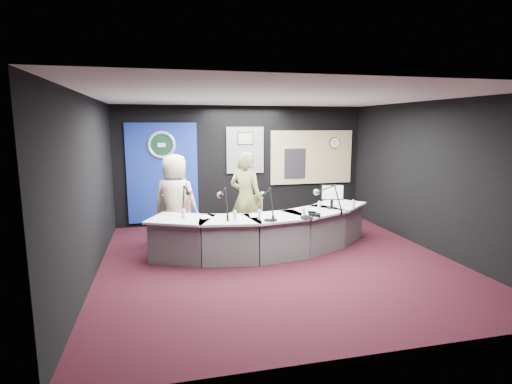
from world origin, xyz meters
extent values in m
plane|color=black|center=(0.00, 0.00, 0.00)|extent=(6.00, 6.00, 0.00)
cube|color=silver|center=(0.00, 0.00, 2.80)|extent=(6.00, 6.00, 0.02)
cube|color=black|center=(0.00, 3.00, 1.40)|extent=(6.00, 0.02, 2.80)
cube|color=black|center=(0.00, -3.00, 1.40)|extent=(6.00, 0.02, 2.80)
cube|color=black|center=(-3.00, 0.00, 1.40)|extent=(0.02, 6.00, 2.80)
cube|color=black|center=(3.00, 0.00, 1.40)|extent=(0.02, 6.00, 2.80)
cube|color=navy|center=(-1.90, 2.97, 1.25)|extent=(1.60, 0.05, 2.30)
torus|color=silver|center=(-1.90, 2.93, 1.90)|extent=(0.63, 0.07, 0.63)
cylinder|color=black|center=(-1.90, 2.94, 1.90)|extent=(0.48, 0.01, 0.48)
cube|color=slate|center=(0.05, 2.97, 1.75)|extent=(0.90, 0.04, 1.10)
cube|color=gray|center=(0.05, 2.94, 2.03)|extent=(0.34, 0.02, 0.27)
cube|color=gray|center=(0.05, 2.94, 1.47)|extent=(0.34, 0.02, 0.27)
cube|color=tan|center=(1.75, 2.97, 1.55)|extent=(2.12, 0.06, 1.32)
cube|color=#DCAD8B|center=(1.75, 2.96, 1.55)|extent=(2.00, 0.02, 1.20)
cube|color=black|center=(1.30, 2.94, 1.40)|extent=(0.55, 0.02, 0.75)
cylinder|color=white|center=(2.35, 2.94, 1.90)|extent=(0.28, 0.01, 0.28)
cube|color=gray|center=(-1.78, 1.55, 0.62)|extent=(0.51, 0.24, 0.70)
imported|color=beige|center=(-1.68, 1.31, 0.90)|extent=(1.05, 0.90, 1.81)
imported|color=olive|center=(-0.34, 1.09, 0.92)|extent=(0.80, 0.76, 1.85)
cube|color=black|center=(1.27, 0.62, 1.07)|extent=(0.41, 0.12, 0.28)
cube|color=black|center=(0.70, 0.08, 0.78)|extent=(0.26, 0.24, 0.05)
torus|color=black|center=(0.50, -0.06, 0.77)|extent=(0.22, 0.22, 0.04)
torus|color=black|center=(-0.16, -0.10, 0.77)|extent=(0.21, 0.21, 0.03)
cube|color=white|center=(-1.21, 0.47, 0.75)|extent=(0.28, 0.34, 0.00)
cube|color=white|center=(-0.31, 0.37, 0.75)|extent=(0.27, 0.34, 0.00)
camera|label=1|loc=(-1.92, -6.42, 2.36)|focal=28.00mm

